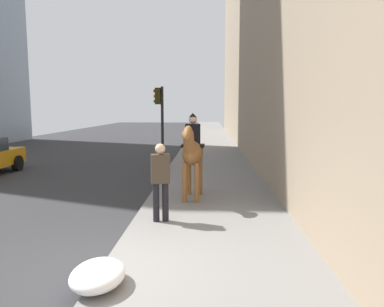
% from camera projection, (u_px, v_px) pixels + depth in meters
% --- Properties ---
extents(sidewalk_slab, '(120.00, 3.54, 0.12)m').
position_uv_depth(sidewalk_slab, '(215.00, 272.00, 5.60)').
color(sidewalk_slab, slate).
rests_on(sidewalk_slab, ground).
extents(mounted_horse_near, '(2.15, 0.67, 2.32)m').
position_uv_depth(mounted_horse_near, '(192.00, 151.00, 9.72)').
color(mounted_horse_near, brown).
rests_on(mounted_horse_near, sidewalk_slab).
extents(pedestrian_greeting, '(0.33, 0.44, 1.70)m').
position_uv_depth(pedestrian_greeting, '(160.00, 177.00, 7.81)').
color(pedestrian_greeting, black).
rests_on(pedestrian_greeting, sidewalk_slab).
extents(traffic_light_near_curb, '(0.20, 0.44, 3.48)m').
position_uv_depth(traffic_light_near_curb, '(160.00, 113.00, 15.60)').
color(traffic_light_near_curb, black).
rests_on(traffic_light_near_curb, ground).
extents(snow_pile_near, '(0.96, 0.74, 0.33)m').
position_uv_depth(snow_pile_near, '(98.00, 275.00, 5.00)').
color(snow_pile_near, white).
rests_on(snow_pile_near, sidewalk_slab).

